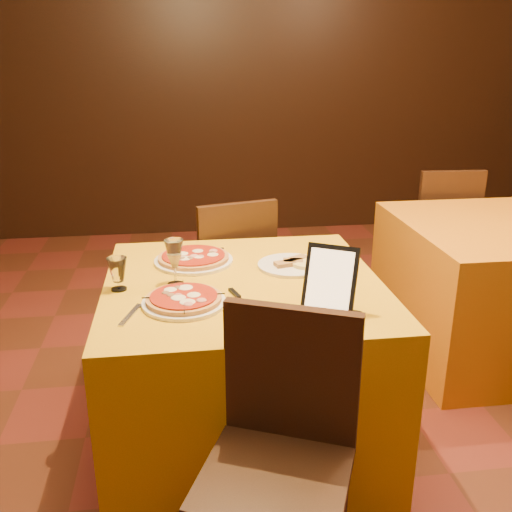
{
  "coord_description": "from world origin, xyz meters",
  "views": [
    {
      "loc": [
        -0.66,
        -1.76,
        1.61
      ],
      "look_at": [
        -0.37,
        0.33,
        0.86
      ],
      "focal_mm": 40.0,
      "sensor_mm": 36.0,
      "label": 1
    }
  ],
  "objects": [
    {
      "name": "fork_far",
      "position": [
        -0.48,
        0.69,
        0.75
      ],
      "size": [
        0.03,
        0.14,
        0.01
      ],
      "primitive_type": "cube",
      "rotation": [
        0.0,
        0.0,
        1.47
      ],
      "color": "#ABABB2",
      "rests_on": "main_table"
    },
    {
      "name": "wine_glass",
      "position": [
        -0.69,
        0.34,
        0.84
      ],
      "size": [
        0.08,
        0.08,
        0.19
      ],
      "primitive_type": null,
      "rotation": [
        0.0,
        0.0,
        0.13
      ],
      "color": "#CBCD74",
      "rests_on": "main_table"
    },
    {
      "name": "wall_back",
      "position": [
        0.0,
        3.5,
        1.4
      ],
      "size": [
        6.0,
        0.01,
        2.8
      ],
      "primitive_type": "cube",
      "color": "black",
      "rests_on": "floor"
    },
    {
      "name": "pizza_near",
      "position": [
        -0.66,
        0.15,
        0.77
      ],
      "size": [
        0.31,
        0.31,
        0.03
      ],
      "rotation": [
        0.0,
        0.0,
        -0.16
      ],
      "color": "white",
      "rests_on": "main_table"
    },
    {
      "name": "cutlet_dish",
      "position": [
        -0.2,
        0.48,
        0.76
      ],
      "size": [
        0.28,
        0.28,
        0.03
      ],
      "rotation": [
        0.0,
        0.0,
        -0.38
      ],
      "color": "white",
      "rests_on": "main_table"
    },
    {
      "name": "knife",
      "position": [
        -0.45,
        0.12,
        0.75
      ],
      "size": [
        0.09,
        0.24,
        0.01
      ],
      "primitive_type": "cube",
      "rotation": [
        0.0,
        0.0,
        1.86
      ],
      "color": "#B4B3BA",
      "rests_on": "main_table"
    },
    {
      "name": "chair_main_far",
      "position": [
        -0.42,
        1.16,
        0.46
      ],
      "size": [
        0.52,
        0.52,
        0.91
      ],
      "primitive_type": null,
      "rotation": [
        0.0,
        0.0,
        3.39
      ],
      "color": "black",
      "rests_on": "floor"
    },
    {
      "name": "floor",
      "position": [
        0.0,
        0.0,
        -0.01
      ],
      "size": [
        6.0,
        7.0,
        0.01
      ],
      "primitive_type": "cube",
      "color": "#5E2D19",
      "rests_on": "ground"
    },
    {
      "name": "pizza_far",
      "position": [
        -0.61,
        0.59,
        0.77
      ],
      "size": [
        0.34,
        0.34,
        0.03
      ],
      "rotation": [
        0.0,
        0.0,
        0.36
      ],
      "color": "white",
      "rests_on": "main_table"
    },
    {
      "name": "chair_main_near",
      "position": [
        -0.42,
        -0.44,
        0.46
      ],
      "size": [
        0.5,
        0.5,
        0.91
      ],
      "primitive_type": null,
      "rotation": [
        0.0,
        0.0,
        -0.42
      ],
      "color": "black",
      "rests_on": "floor"
    },
    {
      "name": "water_glass",
      "position": [
        -0.91,
        0.32,
        0.81
      ],
      "size": [
        0.09,
        0.09,
        0.13
      ],
      "primitive_type": null,
      "rotation": [
        0.0,
        0.0,
        -0.29
      ],
      "color": "silver",
      "rests_on": "main_table"
    },
    {
      "name": "chair_side_far",
      "position": [
        1.09,
        1.8,
        0.46
      ],
      "size": [
        0.5,
        0.5,
        0.91
      ],
      "primitive_type": null,
      "rotation": [
        0.0,
        0.0,
        3.08
      ],
      "color": "black",
      "rests_on": "floor"
    },
    {
      "name": "fork_near",
      "position": [
        -0.85,
        0.08,
        0.75
      ],
      "size": [
        0.07,
        0.18,
        0.01
      ],
      "primitive_type": "cube",
      "rotation": [
        0.0,
        0.0,
        1.26
      ],
      "color": "silver",
      "rests_on": "main_table"
    },
    {
      "name": "side_table",
      "position": [
        1.09,
        0.97,
        0.38
      ],
      "size": [
        1.1,
        1.1,
        0.75
      ],
      "primitive_type": "cube",
      "color": "orange",
      "rests_on": "floor"
    },
    {
      "name": "main_table",
      "position": [
        -0.42,
        0.35,
        0.38
      ],
      "size": [
        1.1,
        1.1,
        0.75
      ],
      "primitive_type": "cube",
      "color": "#D79D0D",
      "rests_on": "floor"
    },
    {
      "name": "tablet",
      "position": [
        -0.15,
        0.02,
        0.87
      ],
      "size": [
        0.21,
        0.17,
        0.23
      ],
      "primitive_type": "cube",
      "rotation": [
        -0.35,
        0.0,
        -0.51
      ],
      "color": "black",
      "rests_on": "main_table"
    }
  ]
}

